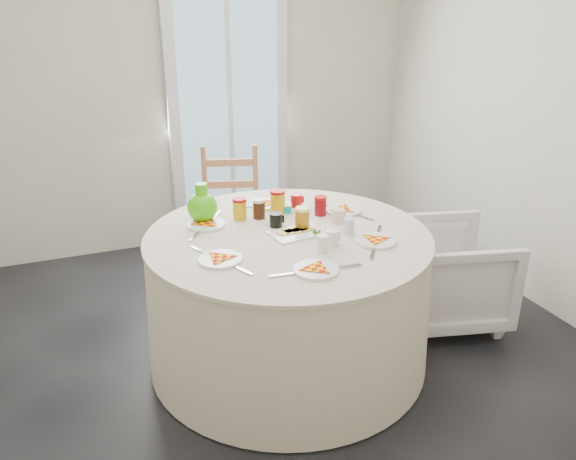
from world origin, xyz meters
name	(u,v)px	position (x,y,z in m)	size (l,w,h in m)	color
floor	(264,368)	(0.00, 0.00, 0.00)	(4.00, 4.00, 0.00)	black
wall_back	(177,88)	(0.00, 2.00, 1.30)	(4.00, 0.02, 2.60)	#BCB5A3
wall_right	(572,116)	(2.00, 0.00, 1.30)	(0.02, 4.00, 2.60)	#BCB5A3
glass_door	(229,118)	(0.40, 1.95, 1.05)	(1.00, 0.08, 2.10)	silver
table	(288,299)	(0.18, 0.07, 0.38)	(1.60, 1.60, 0.81)	beige
wooden_chair	(232,219)	(0.17, 1.17, 0.47)	(0.44, 0.42, 0.98)	#B77E4D
armchair	(447,265)	(1.27, 0.09, 0.39)	(0.69, 0.65, 0.71)	silver
place_settings	(288,235)	(0.18, 0.07, 0.77)	(1.16, 1.16, 0.02)	white
jar_cluster	(279,211)	(0.22, 0.32, 0.82)	(0.53, 0.26, 0.15)	#9D5A16
butter_tub	(281,210)	(0.27, 0.41, 0.79)	(0.12, 0.09, 0.05)	#0699A3
green_pitcher	(202,206)	(-0.21, 0.42, 0.87)	(0.17, 0.17, 0.22)	#45BC0E
cheese_platter	(297,235)	(0.22, 0.05, 0.77)	(0.28, 0.18, 0.04)	white
mugs_glasses	(314,224)	(0.33, 0.08, 0.81)	(0.52, 0.52, 0.10)	#A9A9A9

